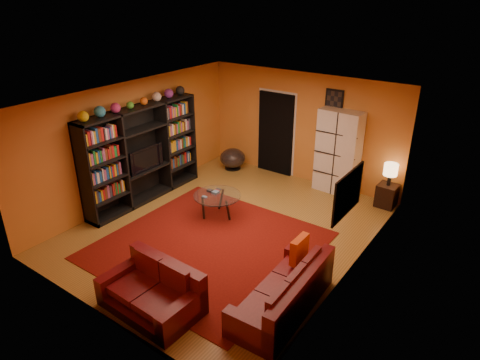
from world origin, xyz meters
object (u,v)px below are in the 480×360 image
Objects in this scene: tv at (144,158)px; side_table at (387,195)px; loveseat at (155,290)px; storage_cabinet at (338,152)px; bowl_chair at (233,158)px; table_lamp at (391,170)px; coffee_table at (217,197)px; sofa at (287,294)px; entertainment_unit at (142,154)px.

tv reaches higher than side_table.
loveseat is 0.78× the size of storage_cabinet.
loveseat is 2.29× the size of bowl_chair.
tv is 1.86× the size of table_lamp.
coffee_table is 3.68m from table_lamp.
sofa is 4.36m from storage_cabinet.
storage_cabinet is 3.95× the size of table_lamp.
entertainment_unit is 4.57× the size of bowl_chair.
bowl_chair reaches higher than side_table.
entertainment_unit reaches higher than tv.
loveseat is at bearing -108.76° from table_lamp.
loveseat is 3.09× the size of table_lamp.
loveseat is (-1.64, -1.06, -0.00)m from sofa.
entertainment_unit reaches higher than coffee_table.
bowl_chair is 3.98m from table_lamp.
coffee_table is (-0.94, 2.68, 0.16)m from loveseat.
tv is at bearing 50.66° from loveseat.
table_lamp reaches higher than side_table.
tv is 0.47× the size of storage_cabinet.
coffee_table is at bearing -116.63° from storage_cabinet.
bowl_chair is (0.59, 2.48, -0.76)m from entertainment_unit.
bowl_chair is at bearing 132.68° from sofa.
table_lamp is (3.94, 0.26, 0.56)m from bowl_chair.
storage_cabinet is at bearing 177.46° from table_lamp.
tv is at bearing -170.88° from coffee_table.
entertainment_unit reaches higher than side_table.
sofa is (4.41, -1.36, -0.76)m from entertainment_unit.
bowl_chair is 1.35× the size of table_lamp.
side_table is (2.69, 2.48, -0.19)m from coffee_table.
sofa reaches higher than bowl_chair.
table_lamp is (2.69, 2.48, 0.40)m from coffee_table.
table_lamp is at bearing -58.24° from tv.
coffee_table is (-2.57, 1.62, 0.15)m from sofa.
entertainment_unit reaches higher than storage_cabinet.
storage_cabinet reaches higher than coffee_table.
sofa is at bearing -107.07° from tv.
table_lamp is (0.00, 0.00, 0.59)m from side_table.
tv reaches higher than bowl_chair.
bowl_chair is at bearing -176.17° from table_lamp.
bowl_chair is (-2.18, 4.90, 0.00)m from loveseat.
entertainment_unit reaches higher than table_lamp.
table_lamp is (4.47, 2.77, -0.14)m from tv.
side_table is at bearing -58.24° from tv.
entertainment_unit reaches higher than bowl_chair.
storage_cabinet reaches higher than loveseat.
storage_cabinet is 1.41m from side_table.
entertainment_unit is at bearing -171.87° from coffee_table.
storage_cabinet is at bearing -49.06° from tv.
tv is 1.81× the size of side_table.
sofa is 5.42m from bowl_chair.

